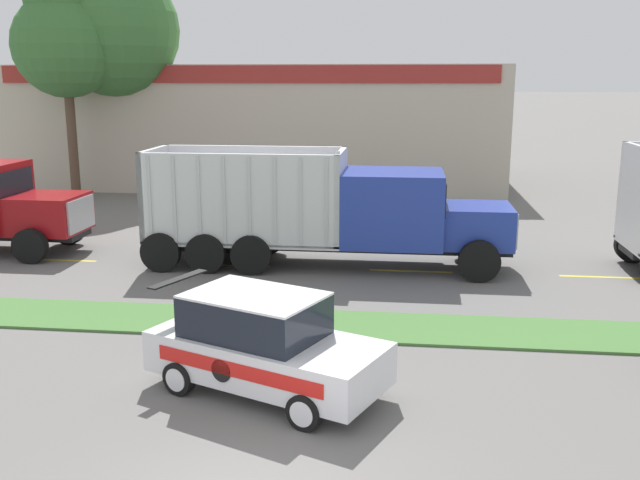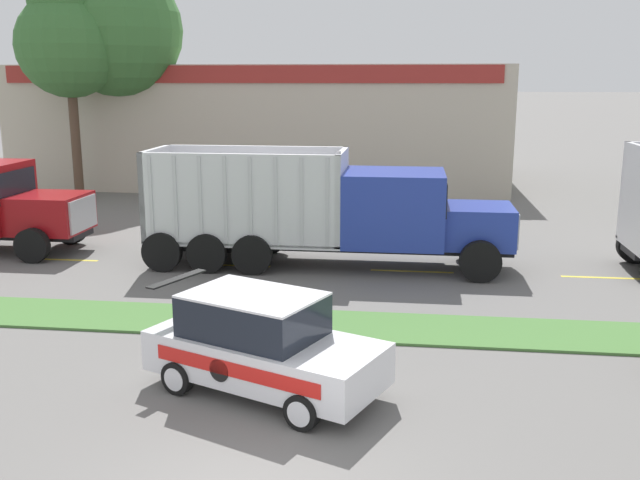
% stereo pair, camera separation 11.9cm
% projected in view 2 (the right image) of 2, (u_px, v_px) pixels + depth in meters
% --- Properties ---
extents(grass_verge, '(120.00, 1.99, 0.06)m').
position_uv_depth(grass_verge, '(314.00, 325.00, 16.15)').
color(grass_verge, '#477538').
rests_on(grass_verge, ground_plane).
extents(centre_line_3, '(2.40, 0.14, 0.01)m').
position_uv_depth(centre_line_3, '(61.00, 260.00, 22.05)').
color(centre_line_3, yellow).
rests_on(centre_line_3, ground_plane).
extents(centre_line_4, '(2.40, 0.14, 0.01)m').
position_uv_depth(centre_line_4, '(231.00, 265.00, 21.39)').
color(centre_line_4, yellow).
rests_on(centre_line_4, ground_plane).
extents(centre_line_5, '(2.40, 0.14, 0.01)m').
position_uv_depth(centre_line_5, '(412.00, 271.00, 20.72)').
color(centre_line_5, yellow).
rests_on(centre_line_5, ground_plane).
extents(centre_line_6, '(2.40, 0.14, 0.01)m').
position_uv_depth(centre_line_6, '(605.00, 278.00, 20.05)').
color(centre_line_6, yellow).
rests_on(centre_line_6, ground_plane).
extents(dump_truck_lead, '(10.70, 2.82, 3.51)m').
position_uv_depth(dump_truck_lead, '(353.00, 215.00, 20.96)').
color(dump_truck_lead, black).
rests_on(dump_truck_lead, ground_plane).
extents(rally_car, '(4.58, 3.34, 1.82)m').
position_uv_depth(rally_car, '(262.00, 344.00, 12.62)').
color(rally_car, white).
rests_on(rally_car, ground_plane).
extents(store_building_backdrop, '(24.72, 12.10, 6.12)m').
position_uv_depth(store_building_backdrop, '(271.00, 123.00, 39.31)').
color(store_building_backdrop, '#BCB29E').
rests_on(store_building_backdrop, ground_plane).
extents(tree_behind_left, '(4.65, 4.65, 10.41)m').
position_uv_depth(tree_behind_left, '(68.00, 35.00, 31.84)').
color(tree_behind_left, brown).
rests_on(tree_behind_left, ground_plane).
extents(tree_behind_centre, '(6.16, 6.16, 12.30)m').
position_uv_depth(tree_behind_centre, '(116.00, 17.00, 33.33)').
color(tree_behind_centre, brown).
rests_on(tree_behind_centre, ground_plane).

